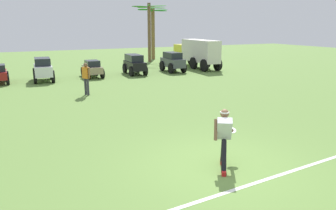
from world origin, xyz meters
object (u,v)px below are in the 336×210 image
(parked_car_slot_d, at_px, (134,64))
(palm_tree_far_left, at_px, (149,25))
(parked_car_slot_c, at_px, (92,68))
(box_truck, at_px, (197,52))
(palm_tree_left_of_centre, at_px, (153,28))
(frisbee_thrower, at_px, (224,136))
(frisbee_in_flight, at_px, (231,130))
(teammate_near_sideline, at_px, (86,76))
(parked_car_slot_b, at_px, (43,69))
(parked_car_slot_e, at_px, (173,61))

(parked_car_slot_d, distance_m, palm_tree_far_left, 8.25)
(parked_car_slot_c, distance_m, palm_tree_far_left, 10.12)
(parked_car_slot_d, distance_m, box_truck, 5.78)
(palm_tree_left_of_centre, bearing_deg, box_truck, -86.60)
(palm_tree_far_left, bearing_deg, frisbee_thrower, -109.09)
(frisbee_in_flight, distance_m, palm_tree_left_of_centre, 25.00)
(teammate_near_sideline, bearing_deg, parked_car_slot_c, 73.47)
(palm_tree_left_of_centre, bearing_deg, parked_car_slot_d, -121.32)
(parked_car_slot_b, xyz_separation_m, palm_tree_far_left, (10.04, 6.97, 2.56))
(frisbee_in_flight, distance_m, teammate_near_sideline, 9.50)
(frisbee_thrower, relative_size, parked_car_slot_e, 0.59)
(parked_car_slot_d, bearing_deg, parked_car_slot_b, -177.48)
(parked_car_slot_c, bearing_deg, palm_tree_left_of_centre, 46.61)
(box_truck, bearing_deg, frisbee_thrower, -119.38)
(frisbee_in_flight, bearing_deg, parked_car_slot_e, 67.99)
(frisbee_thrower, height_order, teammate_near_sideline, teammate_near_sideline)
(parked_car_slot_b, height_order, palm_tree_left_of_centre, palm_tree_left_of_centre)
(frisbee_thrower, relative_size, parked_car_slot_c, 0.63)
(teammate_near_sideline, height_order, box_truck, box_truck)
(parked_car_slot_d, bearing_deg, frisbee_thrower, -103.10)
(frisbee_in_flight, xyz_separation_m, parked_car_slot_e, (5.98, 14.80, 0.01))
(teammate_near_sideline, relative_size, parked_car_slot_c, 0.71)
(parked_car_slot_d, relative_size, palm_tree_far_left, 0.47)
(frisbee_in_flight, height_order, palm_tree_left_of_centre, palm_tree_left_of_centre)
(frisbee_thrower, xyz_separation_m, parked_car_slot_c, (0.61, 15.23, -0.22))
(parked_car_slot_c, xyz_separation_m, palm_tree_left_of_centre, (8.16, 8.64, 2.46))
(box_truck, distance_m, palm_tree_left_of_centre, 7.72)
(teammate_near_sideline, xyz_separation_m, parked_car_slot_e, (7.48, 5.42, -0.20))
(parked_car_slot_d, relative_size, parked_car_slot_e, 1.03)
(parked_car_slot_b, bearing_deg, teammate_near_sideline, -75.02)
(box_truck, bearing_deg, parked_car_slot_e, -156.70)
(palm_tree_far_left, height_order, palm_tree_left_of_centre, palm_tree_far_left)
(frisbee_thrower, xyz_separation_m, palm_tree_left_of_centre, (8.77, 23.86, 2.24))
(teammate_near_sideline, xyz_separation_m, box_truck, (10.23, 6.61, 0.29))
(parked_car_slot_e, bearing_deg, parked_car_slot_c, 179.64)
(palm_tree_far_left, bearing_deg, parked_car_slot_d, -121.17)
(parked_car_slot_b, height_order, parked_car_slot_c, parked_car_slot_b)
(parked_car_slot_b, distance_m, parked_car_slot_c, 3.04)
(frisbee_thrower, distance_m, parked_car_slot_e, 16.51)
(parked_car_slot_b, height_order, palm_tree_far_left, palm_tree_far_left)
(frisbee_thrower, xyz_separation_m, box_truck, (9.22, 16.37, 0.44))
(parked_car_slot_c, xyz_separation_m, parked_car_slot_d, (2.95, 0.07, 0.16))
(parked_car_slot_c, relative_size, parked_car_slot_e, 0.93)
(frisbee_in_flight, xyz_separation_m, parked_car_slot_b, (-2.91, 14.64, 0.01))
(parked_car_slot_d, height_order, palm_tree_left_of_centre, palm_tree_left_of_centre)
(parked_car_slot_b, height_order, box_truck, box_truck)
(teammate_near_sideline, distance_m, parked_car_slot_b, 5.45)
(parked_car_slot_c, height_order, palm_tree_far_left, palm_tree_far_left)
(frisbee_thrower, distance_m, palm_tree_left_of_centre, 25.52)
(frisbee_in_flight, height_order, parked_car_slot_c, parked_car_slot_c)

